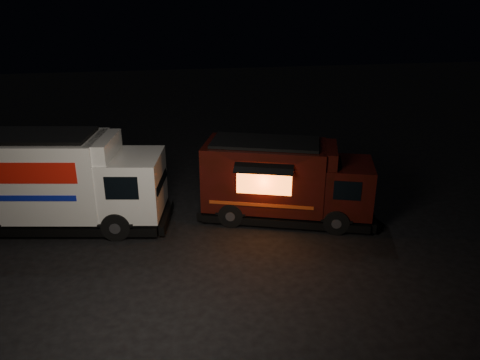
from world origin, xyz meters
The scene contains 3 objects.
ground centered at (0.00, 0.00, 0.00)m, with size 80.00×80.00×0.00m, color black.
white_truck centered at (-4.08, 2.83, 1.66)m, with size 7.31×2.49×3.31m, color silver, non-canonical shape.
red_truck centered at (3.73, 1.96, 1.44)m, with size 6.17×2.27×2.87m, color #340A09, non-canonical shape.
Camera 1 is at (-0.73, -12.88, 7.52)m, focal length 35.00 mm.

